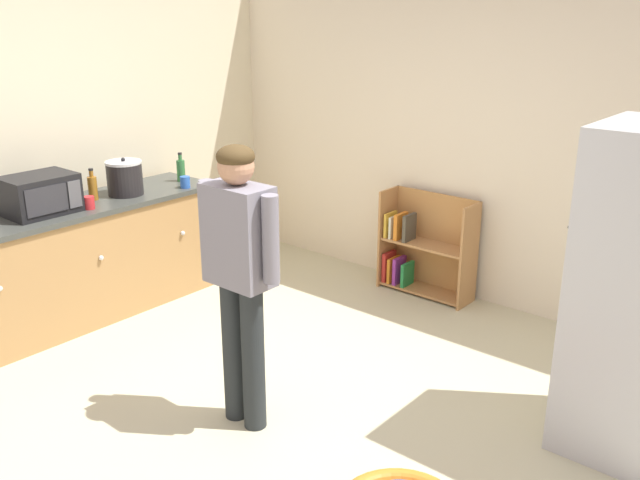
{
  "coord_description": "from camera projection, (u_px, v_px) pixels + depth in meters",
  "views": [
    {
      "loc": [
        2.43,
        -2.61,
        2.33
      ],
      "look_at": [
        -0.17,
        0.47,
        0.95
      ],
      "focal_mm": 38.98,
      "sensor_mm": 36.0,
      "label": 1
    }
  ],
  "objects": [
    {
      "name": "ground_plane",
      "position": [
        291.0,
        417.0,
        4.13
      ],
      "size": [
        12.0,
        12.0,
        0.0
      ],
      "primitive_type": "plane",
      "color": "beige",
      "rests_on": "ground"
    },
    {
      "name": "back_wall",
      "position": [
        491.0,
        137.0,
        5.38
      ],
      "size": [
        5.2,
        0.06,
        2.7
      ],
      "primitive_type": "cube",
      "color": "beige",
      "rests_on": "ground"
    },
    {
      "name": "left_side_wall",
      "position": [
        124.0,
        126.0,
        5.88
      ],
      "size": [
        0.06,
        2.99,
        2.7
      ],
      "primitive_type": "cube",
      "color": "beige",
      "rests_on": "ground"
    },
    {
      "name": "kitchen_counter",
      "position": [
        79.0,
        262.0,
        5.33
      ],
      "size": [
        0.65,
        2.33,
        0.9
      ],
      "color": "#AC7F4C",
      "rests_on": "ground"
    },
    {
      "name": "bookshelf",
      "position": [
        423.0,
        250.0,
        5.84
      ],
      "size": [
        0.8,
        0.28,
        0.85
      ],
      "color": "#B17D4A",
      "rests_on": "ground"
    },
    {
      "name": "standing_person",
      "position": [
        240.0,
        264.0,
        3.78
      ],
      "size": [
        0.57,
        0.22,
        1.64
      ],
      "color": "#24292C",
      "rests_on": "ground"
    },
    {
      "name": "microwave",
      "position": [
        40.0,
        194.0,
        4.95
      ],
      "size": [
        0.37,
        0.48,
        0.28
      ],
      "color": "black",
      "rests_on": "kitchen_counter"
    },
    {
      "name": "crock_pot",
      "position": [
        125.0,
        178.0,
        5.44
      ],
      "size": [
        0.28,
        0.28,
        0.3
      ],
      "color": "black",
      "rests_on": "kitchen_counter"
    },
    {
      "name": "amber_bottle",
      "position": [
        93.0,
        187.0,
        5.31
      ],
      "size": [
        0.07,
        0.07,
        0.25
      ],
      "color": "#9E661E",
      "rests_on": "kitchen_counter"
    },
    {
      "name": "green_glass_bottle",
      "position": [
        181.0,
        170.0,
        5.87
      ],
      "size": [
        0.07,
        0.07,
        0.25
      ],
      "color": "#33753D",
      "rests_on": "kitchen_counter"
    },
    {
      "name": "blue_cup",
      "position": [
        185.0,
        182.0,
        5.67
      ],
      "size": [
        0.08,
        0.08,
        0.09
      ],
      "primitive_type": "cylinder",
      "color": "blue",
      "rests_on": "kitchen_counter"
    },
    {
      "name": "red_cup",
      "position": [
        89.0,
        203.0,
        5.09
      ],
      "size": [
        0.08,
        0.08,
        0.09
      ],
      "primitive_type": "cylinder",
      "color": "red",
      "rests_on": "kitchen_counter"
    }
  ]
}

